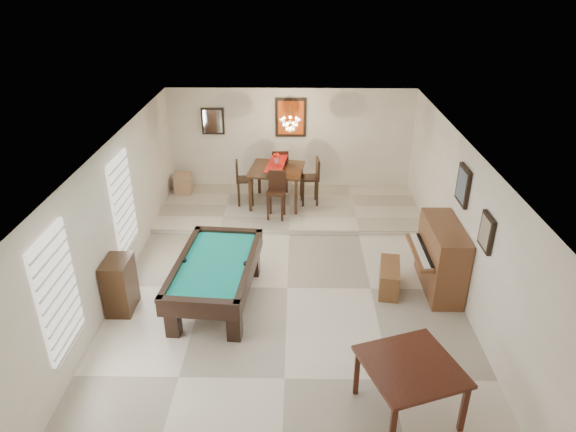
{
  "coord_description": "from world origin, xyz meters",
  "views": [
    {
      "loc": [
        0.15,
        -7.71,
        5.27
      ],
      "look_at": [
        0.0,
        0.6,
        1.15
      ],
      "focal_mm": 32.0,
      "sensor_mm": 36.0,
      "label": 1
    }
  ],
  "objects_px": {
    "flower_vase": "(276,158)",
    "dining_chair_east": "(310,181)",
    "square_table": "(408,388)",
    "pool_table": "(216,282)",
    "dining_chair_north": "(280,170)",
    "dining_chair_west": "(245,183)",
    "dining_chair_south": "(276,196)",
    "piano_bench": "(389,278)",
    "apothecary_chest": "(120,285)",
    "corner_bench": "(183,183)",
    "upright_piano": "(433,257)",
    "chandelier": "(290,120)",
    "dining_table": "(277,183)"
  },
  "relations": [
    {
      "from": "flower_vase",
      "to": "dining_chair_east",
      "type": "relative_size",
      "value": 0.23
    },
    {
      "from": "square_table",
      "to": "pool_table",
      "type": "bearing_deg",
      "value": 139.82
    },
    {
      "from": "dining_chair_north",
      "to": "square_table",
      "type": "bearing_deg",
      "value": 99.76
    },
    {
      "from": "dining_chair_west",
      "to": "dining_chair_north",
      "type": "bearing_deg",
      "value": -50.06
    },
    {
      "from": "dining_chair_south",
      "to": "dining_chair_west",
      "type": "distance_m",
      "value": 1.06
    },
    {
      "from": "piano_bench",
      "to": "apothecary_chest",
      "type": "bearing_deg",
      "value": -171.85
    },
    {
      "from": "square_table",
      "to": "apothecary_chest",
      "type": "relative_size",
      "value": 1.2
    },
    {
      "from": "pool_table",
      "to": "apothecary_chest",
      "type": "bearing_deg",
      "value": -167.17
    },
    {
      "from": "corner_bench",
      "to": "dining_chair_west",
      "type": "bearing_deg",
      "value": -22.44
    },
    {
      "from": "dining_chair_south",
      "to": "corner_bench",
      "type": "distance_m",
      "value": 2.77
    },
    {
      "from": "upright_piano",
      "to": "apothecary_chest",
      "type": "height_order",
      "value": "upright_piano"
    },
    {
      "from": "dining_chair_south",
      "to": "dining_chair_east",
      "type": "distance_m",
      "value": 1.09
    },
    {
      "from": "piano_bench",
      "to": "dining_chair_south",
      "type": "bearing_deg",
      "value": 129.01
    },
    {
      "from": "apothecary_chest",
      "to": "chandelier",
      "type": "bearing_deg",
      "value": 54.3
    },
    {
      "from": "dining_table",
      "to": "chandelier",
      "type": "relative_size",
      "value": 2.01
    },
    {
      "from": "upright_piano",
      "to": "flower_vase",
      "type": "bearing_deg",
      "value": 131.02
    },
    {
      "from": "piano_bench",
      "to": "dining_chair_north",
      "type": "xyz_separation_m",
      "value": [
        -2.08,
        4.16,
        0.42
      ]
    },
    {
      "from": "dining_chair_east",
      "to": "piano_bench",
      "type": "bearing_deg",
      "value": 16.55
    },
    {
      "from": "apothecary_chest",
      "to": "corner_bench",
      "type": "xyz_separation_m",
      "value": [
        0.1,
        4.67,
        -0.13
      ]
    },
    {
      "from": "dining_chair_east",
      "to": "corner_bench",
      "type": "distance_m",
      "value": 3.2
    },
    {
      "from": "flower_vase",
      "to": "pool_table",
      "type": "bearing_deg",
      "value": -103.09
    },
    {
      "from": "pool_table",
      "to": "corner_bench",
      "type": "bearing_deg",
      "value": 112.9
    },
    {
      "from": "pool_table",
      "to": "upright_piano",
      "type": "distance_m",
      "value": 3.81
    },
    {
      "from": "flower_vase",
      "to": "dining_chair_west",
      "type": "xyz_separation_m",
      "value": [
        -0.74,
        -0.04,
        -0.6
      ]
    },
    {
      "from": "dining_table",
      "to": "dining_chair_north",
      "type": "bearing_deg",
      "value": 86.35
    },
    {
      "from": "square_table",
      "to": "piano_bench",
      "type": "height_order",
      "value": "square_table"
    },
    {
      "from": "square_table",
      "to": "chandelier",
      "type": "distance_m",
      "value": 6.46
    },
    {
      "from": "pool_table",
      "to": "dining_chair_east",
      "type": "bearing_deg",
      "value": 71.18
    },
    {
      "from": "flower_vase",
      "to": "dining_chair_north",
      "type": "xyz_separation_m",
      "value": [
        0.05,
        0.78,
        -0.59
      ]
    },
    {
      "from": "upright_piano",
      "to": "dining_table",
      "type": "relative_size",
      "value": 1.23
    },
    {
      "from": "flower_vase",
      "to": "chandelier",
      "type": "height_order",
      "value": "chandelier"
    },
    {
      "from": "square_table",
      "to": "flower_vase",
      "type": "distance_m",
      "value": 6.53
    },
    {
      "from": "pool_table",
      "to": "piano_bench",
      "type": "xyz_separation_m",
      "value": [
        3.01,
        0.43,
        -0.15
      ]
    },
    {
      "from": "dining_table",
      "to": "pool_table",
      "type": "bearing_deg",
      "value": -103.09
    },
    {
      "from": "dining_table",
      "to": "piano_bench",
      "type": "bearing_deg",
      "value": -57.86
    },
    {
      "from": "square_table",
      "to": "upright_piano",
      "type": "bearing_deg",
      "value": 71.41
    },
    {
      "from": "apothecary_chest",
      "to": "dining_chair_south",
      "type": "xyz_separation_m",
      "value": [
        2.47,
        3.26,
        0.18
      ]
    },
    {
      "from": "dining_chair_west",
      "to": "chandelier",
      "type": "height_order",
      "value": "chandelier"
    },
    {
      "from": "upright_piano",
      "to": "corner_bench",
      "type": "distance_m",
      "value": 6.55
    },
    {
      "from": "dining_chair_west",
      "to": "corner_bench",
      "type": "relative_size",
      "value": 2.13
    },
    {
      "from": "pool_table",
      "to": "corner_bench",
      "type": "distance_m",
      "value": 4.68
    },
    {
      "from": "dining_chair_south",
      "to": "dining_chair_north",
      "type": "height_order",
      "value": "dining_chair_north"
    },
    {
      "from": "square_table",
      "to": "corner_bench",
      "type": "relative_size",
      "value": 2.27
    },
    {
      "from": "dining_chair_east",
      "to": "corner_bench",
      "type": "bearing_deg",
      "value": -106.56
    },
    {
      "from": "flower_vase",
      "to": "dining_chair_west",
      "type": "height_order",
      "value": "flower_vase"
    },
    {
      "from": "dining_table",
      "to": "flower_vase",
      "type": "relative_size",
      "value": 4.66
    },
    {
      "from": "upright_piano",
      "to": "dining_chair_south",
      "type": "bearing_deg",
      "value": 138.54
    },
    {
      "from": "flower_vase",
      "to": "dining_chair_west",
      "type": "distance_m",
      "value": 0.95
    },
    {
      "from": "apothecary_chest",
      "to": "dining_chair_west",
      "type": "relative_size",
      "value": 0.89
    },
    {
      "from": "dining_table",
      "to": "corner_bench",
      "type": "bearing_deg",
      "value": 165.07
    }
  ]
}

